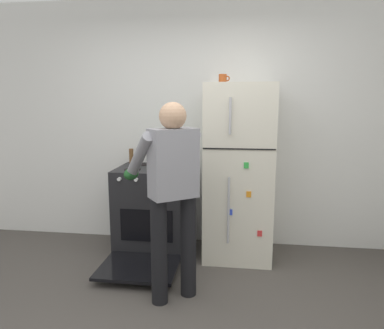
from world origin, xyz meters
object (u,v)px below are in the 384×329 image
at_px(stove_range, 154,210).
at_px(person_cook, 171,184).
at_px(refrigerator, 239,172).
at_px(pepper_mill, 131,156).
at_px(red_pot, 167,162).
at_px(coffee_mug, 223,79).

xyz_separation_m(stove_range, person_cook, (0.38, -0.90, 0.51)).
relative_size(refrigerator, stove_range, 1.45).
height_order(stove_range, person_cook, person_cook).
xyz_separation_m(refrigerator, person_cook, (-0.52, -0.92, 0.07)).
bearing_deg(person_cook, refrigerator, 60.41).
relative_size(refrigerator, person_cook, 1.11).
bearing_deg(person_cook, pepper_mill, 121.09).
relative_size(red_pot, coffee_mug, 3.28).
distance_m(stove_range, coffee_mug, 1.56).
height_order(stove_range, pepper_mill, pepper_mill).
distance_m(refrigerator, person_cook, 1.06).
bearing_deg(refrigerator, stove_range, -178.87).
bearing_deg(person_cook, stove_range, 112.59).
distance_m(refrigerator, stove_range, 1.00).
bearing_deg(refrigerator, red_pot, -176.14).
xyz_separation_m(red_pot, pepper_mill, (-0.46, 0.25, 0.01)).
bearing_deg(refrigerator, pepper_mill, 170.50).
bearing_deg(red_pot, pepper_mill, 151.48).
xyz_separation_m(person_cook, red_pot, (-0.22, 0.87, 0.03)).
xyz_separation_m(stove_range, pepper_mill, (-0.30, 0.22, 0.55)).
bearing_deg(coffee_mug, stove_range, -174.61).
relative_size(stove_range, red_pot, 3.33).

